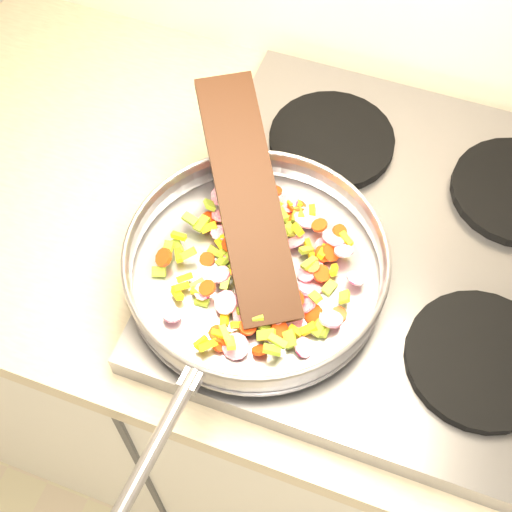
% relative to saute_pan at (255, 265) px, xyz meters
% --- Properties ---
extents(cooktop, '(0.60, 0.60, 0.04)m').
position_rel_saute_pan_xyz_m(cooktop, '(0.16, 0.13, -0.07)').
color(cooktop, '#939399').
rests_on(cooktop, counter_top).
extents(grate_fl, '(0.19, 0.19, 0.02)m').
position_rel_saute_pan_xyz_m(grate_fl, '(0.02, -0.01, -0.04)').
color(grate_fl, black).
rests_on(grate_fl, cooktop).
extents(grate_fr, '(0.19, 0.19, 0.02)m').
position_rel_saute_pan_xyz_m(grate_fr, '(0.30, -0.01, -0.04)').
color(grate_fr, black).
rests_on(grate_fr, cooktop).
extents(grate_bl, '(0.19, 0.19, 0.02)m').
position_rel_saute_pan_xyz_m(grate_bl, '(0.02, 0.27, -0.04)').
color(grate_bl, black).
rests_on(grate_bl, cooktop).
extents(saute_pan, '(0.38, 0.55, 0.06)m').
position_rel_saute_pan_xyz_m(saute_pan, '(0.00, 0.00, 0.00)').
color(saute_pan, '#9E9EA5').
rests_on(saute_pan, grate_fl).
extents(vegetable_heap, '(0.27, 0.28, 0.05)m').
position_rel_saute_pan_xyz_m(vegetable_heap, '(0.01, 0.01, -0.01)').
color(vegetable_heap, yellow).
rests_on(vegetable_heap, saute_pan).
extents(wooden_spatula, '(0.24, 0.32, 0.12)m').
position_rel_saute_pan_xyz_m(wooden_spatula, '(-0.04, 0.07, 0.05)').
color(wooden_spatula, black).
rests_on(wooden_spatula, saute_pan).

